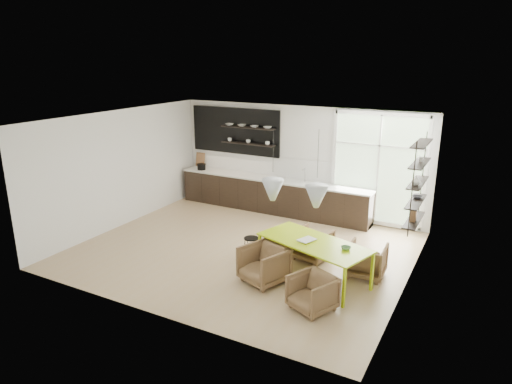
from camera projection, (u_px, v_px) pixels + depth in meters
name	position (u px, v px, depth m)	size (l,w,h in m)	color
room	(289.00, 178.00, 10.40)	(7.02, 6.01, 2.91)	tan
kitchen_run	(270.00, 190.00, 12.57)	(5.54, 0.69, 2.75)	black
right_shelving	(417.00, 185.00, 9.15)	(0.26, 1.22, 1.90)	black
dining_table	(314.00, 244.00, 8.61)	(2.33, 1.57, 0.78)	#A8CB0D
armchair_back_left	(312.00, 244.00, 9.62)	(0.71, 0.73, 0.66)	brown
armchair_back_right	(367.00, 260.00, 8.87)	(0.70, 0.72, 0.66)	brown
armchair_front_left	(264.00, 264.00, 8.62)	(0.76, 0.79, 0.72)	brown
armchair_front_right	(312.00, 293.00, 7.68)	(0.67, 0.69, 0.62)	brown
wire_stool	(251.00, 244.00, 9.76)	(0.33, 0.33, 0.42)	black
table_book	(302.00, 238.00, 8.73)	(0.24, 0.33, 0.03)	white
table_bowl	(346.00, 248.00, 8.25)	(0.18, 0.18, 0.06)	#54854E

